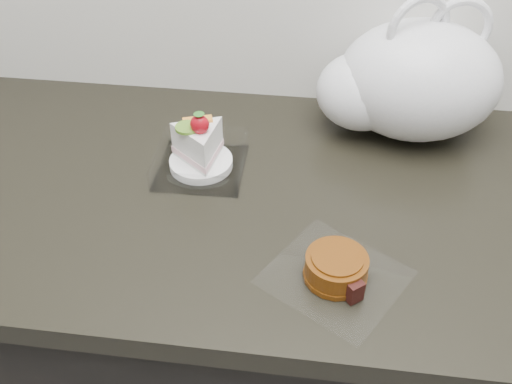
% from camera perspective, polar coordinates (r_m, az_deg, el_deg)
% --- Properties ---
extents(counter, '(2.04, 0.64, 0.90)m').
position_cam_1_polar(counter, '(1.29, 6.78, -15.75)').
color(counter, black).
rests_on(counter, ground).
extents(cake_tray, '(0.15, 0.15, 0.12)m').
position_cam_1_polar(cake_tray, '(0.99, -5.58, 3.86)').
color(cake_tray, white).
rests_on(cake_tray, counter).
extents(mooncake_wrap, '(0.24, 0.23, 0.04)m').
position_cam_1_polar(mooncake_wrap, '(0.81, 8.06, -7.71)').
color(mooncake_wrap, white).
rests_on(mooncake_wrap, counter).
extents(plastic_bag, '(0.37, 0.30, 0.27)m').
position_cam_1_polar(plastic_bag, '(1.08, 14.89, 10.60)').
color(plastic_bag, white).
rests_on(plastic_bag, counter).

